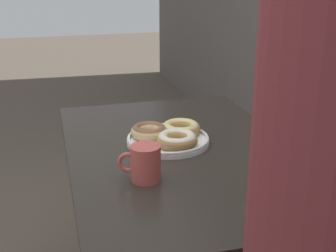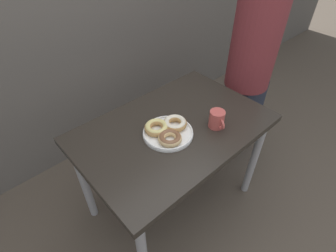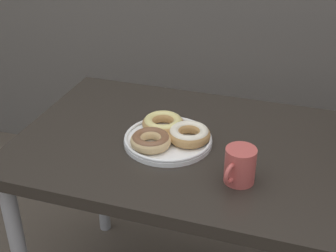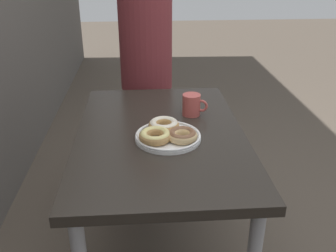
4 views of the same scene
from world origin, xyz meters
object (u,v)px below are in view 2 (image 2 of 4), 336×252
object	(u,v)px
dining_table	(174,138)
coffee_mug	(217,119)
person_figure	(250,68)
donut_plate	(167,130)

from	to	relation	value
dining_table	coffee_mug	size ratio (longest dim) A/B	9.21
coffee_mug	person_figure	world-z (taller)	person_figure
dining_table	donut_plate	world-z (taller)	donut_plate
person_figure	coffee_mug	bearing A→B (deg)	-161.22
coffee_mug	dining_table	bearing A→B (deg)	137.89
coffee_mug	person_figure	size ratio (longest dim) A/B	0.08
donut_plate	coffee_mug	xyz separation A→B (m)	(0.24, -0.13, 0.02)
dining_table	coffee_mug	distance (m)	0.27
donut_plate	person_figure	size ratio (longest dim) A/B	0.19
coffee_mug	donut_plate	bearing A→B (deg)	151.02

